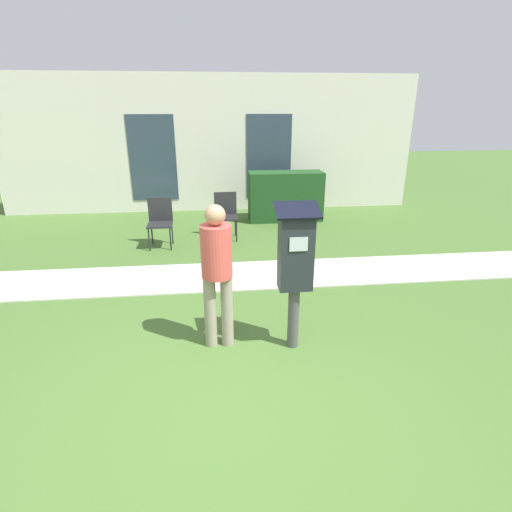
{
  "coord_description": "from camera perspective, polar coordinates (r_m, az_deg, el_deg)",
  "views": [
    {
      "loc": [
        -0.02,
        -2.77,
        2.48
      ],
      "look_at": [
        0.4,
        1.0,
        1.05
      ],
      "focal_mm": 28.0,
      "sensor_mm": 36.0,
      "label": 1
    }
  ],
  "objects": [
    {
      "name": "outdoor_chair_middle",
      "position": [
        7.9,
        -4.35,
        6.32
      ],
      "size": [
        0.44,
        0.44,
        0.9
      ],
      "rotation": [
        0.0,
        0.0,
        -0.14
      ],
      "color": "#262628",
      "rests_on": "ground"
    },
    {
      "name": "person_standing",
      "position": [
        4.12,
        -5.58,
        -1.5
      ],
      "size": [
        0.32,
        0.32,
        1.58
      ],
      "rotation": [
        0.0,
        0.0,
        -0.48
      ],
      "color": "gray",
      "rests_on": "ground"
    },
    {
      "name": "outdoor_chair_left",
      "position": [
        7.61,
        -13.53,
        5.24
      ],
      "size": [
        0.44,
        0.44,
        0.9
      ],
      "rotation": [
        0.0,
        0.0,
        0.18
      ],
      "color": "#262628",
      "rests_on": "ground"
    },
    {
      "name": "hedge_row",
      "position": [
        9.2,
        4.23,
        8.51
      ],
      "size": [
        1.66,
        0.6,
        1.1
      ],
      "color": "#1E471E",
      "rests_on": "ground"
    },
    {
      "name": "sidewalk",
      "position": [
        6.19,
        -5.63,
        -2.92
      ],
      "size": [
        12.0,
        1.1,
        0.02
      ],
      "color": "beige",
      "rests_on": "ground"
    },
    {
      "name": "ground_plane",
      "position": [
        3.71,
        -4.75,
        -21.28
      ],
      "size": [
        40.0,
        40.0,
        0.0
      ],
      "primitive_type": "plane",
      "color": "#476B2D"
    },
    {
      "name": "building_facade",
      "position": [
        10.1,
        -6.42,
        15.53
      ],
      "size": [
        10.0,
        0.26,
        3.2
      ],
      "color": "silver",
      "rests_on": "ground"
    },
    {
      "name": "parking_meter",
      "position": [
        4.06,
        5.66,
        -0.5
      ],
      "size": [
        0.44,
        0.31,
        1.59
      ],
      "color": "#4C4C4C",
      "rests_on": "ground"
    }
  ]
}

